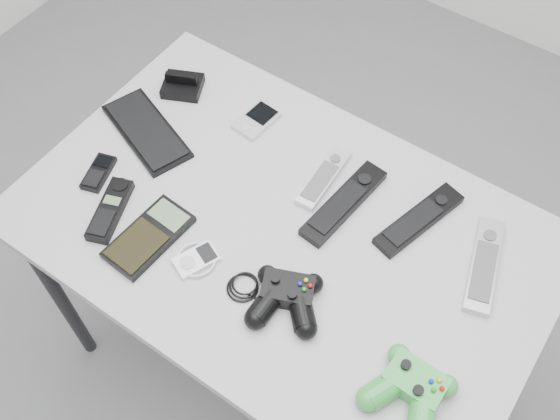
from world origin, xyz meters
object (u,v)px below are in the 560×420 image
Objects in this scene: remote_black_b at (419,219)px; remote_silver_b at (484,264)px; mobile_phone at (98,172)px; mp3_player at (196,260)px; controller_black at (286,296)px; pda at (256,120)px; desk at (283,243)px; remote_silver_a at (323,177)px; calculator at (149,236)px; remote_black_a at (344,202)px; cordless_handset at (110,210)px; pda_keyboard at (147,131)px; controller_green at (411,388)px.

remote_silver_b is at bearing 7.39° from remote_black_b.
mobile_phone is 0.32m from mp3_player.
mp3_player is 0.21m from controller_black.
pda is at bearing 110.09° from controller_black.
mp3_player is (-0.10, -0.17, 0.07)m from desk.
remote_silver_a reaches higher than desk.
mp3_player is at bearing 10.24° from calculator.
remote_black_a is 0.34m from mp3_player.
cordless_handset is at bearing 162.57° from controller_black.
cordless_handset is (-0.72, -0.33, 0.00)m from remote_silver_b.
remote_black_b is at bearing 45.34° from controller_black.
pda_keyboard is at bearing -152.19° from remote_black_b.
mobile_phone is at bearing 178.19° from controller_green.
calculator is at bearing -127.95° from remote_black_a.
remote_silver_b is 0.32m from controller_green.
cordless_handset reaches higher than pda.
calculator is 0.32m from controller_black.
desk is at bearing -1.65° from mobile_phone.
controller_black is (0.52, -0.17, 0.02)m from pda_keyboard.
mp3_player is (0.12, -0.38, -0.00)m from pda.
pda is at bearing 54.02° from cordless_handset.
pda_keyboard is 0.29m from calculator.
pda and mobile_phone have the same top height.
remote_silver_b is at bearing 56.63° from mp3_player.
remote_black_a is 0.32m from remote_silver_b.
calculator reaches higher than pda.
calculator is at bearing -126.07° from remote_silver_a.
cordless_handset is 0.65× the size of controller_black.
remote_silver_b is at bearing 0.07° from pda.
pda_keyboard is 1.04× the size of controller_black.
remote_silver_b is (0.16, -0.02, 0.00)m from remote_black_b.
controller_green is at bearing -36.29° from remote_black_a.
remote_black_a is at bearing 82.05° from mp3_player.
remote_silver_b is 0.69m from calculator.
cordless_handset is 0.72m from controller_green.
remote_black_b is at bearing 25.50° from remote_black_a.
remote_silver_b reaches higher than desk.
remote_black_a is 1.54× the size of cordless_handset.
calculator reaches higher than mp3_player.
mobile_phone is 0.41× the size of controller_black.
calculator is at bearing -27.67° from pda_keyboard.
remote_silver_b reaches higher than pda.
remote_silver_a is 0.95× the size of calculator.
desk is 0.21m from mp3_player.
pda_keyboard reaches higher than desk.
mobile_phone is at bearing 126.06° from cordless_handset.
controller_black is (0.52, -0.02, 0.02)m from mobile_phone.
remote_black_b reaches higher than mobile_phone.
remote_black_a reaches higher than mp3_player.
remote_black_b is 0.48m from mp3_player.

